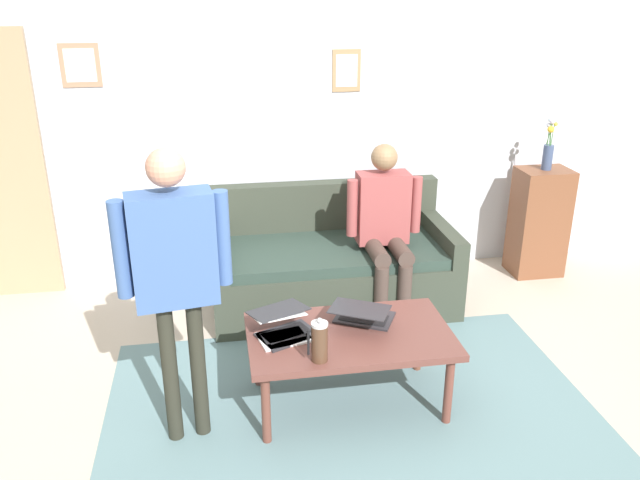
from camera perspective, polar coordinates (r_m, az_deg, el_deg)
The scene contains 13 objects.
ground_plane at distance 3.74m, azimuth 1.58°, elevation -16.47°, with size 7.68×7.68×0.00m, color #B8A99A.
area_rug at distance 3.86m, azimuth 2.86°, elevation -15.03°, with size 2.84×1.95×0.01m, color slate.
back_wall at distance 5.21m, azimuth -2.98°, elevation 11.05°, with size 7.04×0.11×2.70m.
couch at distance 4.93m, azimuth 1.04°, elevation -2.33°, with size 1.81×0.89×0.88m.
coffee_table at distance 3.71m, azimuth 2.65°, elevation -8.90°, with size 1.17×0.69×0.47m.
laptop_left at distance 3.78m, azimuth 3.83°, elevation -6.65°, with size 0.46×0.46×0.13m.
laptop_center at distance 3.66m, azimuth -3.21°, elevation -7.69°, with size 0.42×0.42×0.13m.
laptop_right at distance 3.64m, azimuth -3.40°, elevation -7.95°, with size 0.34×0.34×0.13m.
french_press at distance 3.38m, azimuth -0.05°, elevation -9.02°, with size 0.11×0.09×0.25m.
side_shelf at distance 5.70m, azimuth 18.91°, elevation 1.52°, with size 0.42×0.32×0.92m.
flower_vase at distance 5.53m, azimuth 19.68°, elevation 7.52°, with size 0.09×0.10×0.42m.
person_standing at distance 3.25m, azimuth -12.85°, elevation -2.01°, with size 0.58×0.24×1.62m.
person_seated at distance 4.63m, azimuth 5.81°, elevation 1.62°, with size 0.55×0.51×1.28m.
Camera 1 is at (0.58, 2.88, 2.32)m, focal length 35.91 mm.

